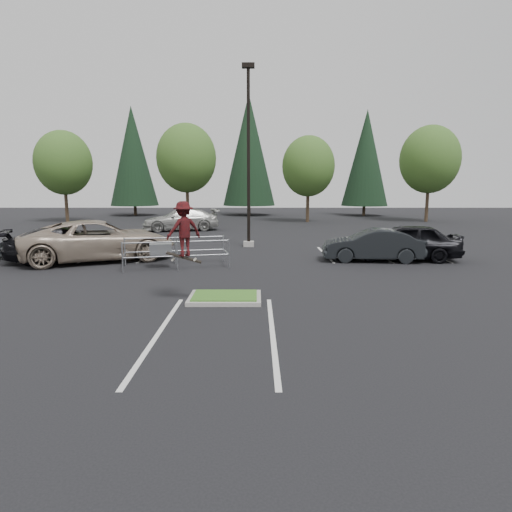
{
  "coord_description": "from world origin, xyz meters",
  "views": [
    {
      "loc": [
        0.98,
        -12.74,
        3.42
      ],
      "look_at": [
        0.95,
        1.5,
        1.12
      ],
      "focal_mm": 30.0,
      "sensor_mm": 36.0,
      "label": 1
    }
  ],
  "objects_px": {
    "decid_a": "(64,165)",
    "conif_a": "(133,156)",
    "light_pole": "(249,167)",
    "car_far_silver": "(182,220)",
    "decid_b": "(186,160)",
    "decid_d": "(429,162)",
    "skateboarder": "(183,229)",
    "decid_c": "(308,168)",
    "car_r_black": "(405,242)",
    "conif_c": "(366,158)",
    "car_l_black": "(65,244)",
    "car_r_charc": "(372,245)",
    "car_l_tan": "(97,241)",
    "cart_corral": "(164,249)",
    "conif_b": "(249,150)"
  },
  "relations": [
    {
      "from": "decid_b",
      "to": "conif_c",
      "type": "xyz_separation_m",
      "value": [
        20.01,
        8.97,
        0.8
      ]
    },
    {
      "from": "decid_c",
      "to": "cart_corral",
      "type": "height_order",
      "value": "decid_c"
    },
    {
      "from": "decid_d",
      "to": "car_r_charc",
      "type": "bearing_deg",
      "value": -116.5
    },
    {
      "from": "decid_a",
      "to": "car_l_black",
      "type": "bearing_deg",
      "value": -66.45
    },
    {
      "from": "decid_a",
      "to": "car_l_black",
      "type": "distance_m",
      "value": 25.51
    },
    {
      "from": "conif_a",
      "to": "car_l_tan",
      "type": "relative_size",
      "value": 1.89
    },
    {
      "from": "decid_c",
      "to": "decid_d",
      "type": "bearing_deg",
      "value": 2.39
    },
    {
      "from": "conif_b",
      "to": "car_far_silver",
      "type": "height_order",
      "value": "conif_b"
    },
    {
      "from": "decid_c",
      "to": "car_r_charc",
      "type": "height_order",
      "value": "decid_c"
    },
    {
      "from": "cart_corral",
      "to": "decid_c",
      "type": "bearing_deg",
      "value": 56.49
    },
    {
      "from": "conif_c",
      "to": "cart_corral",
      "type": "xyz_separation_m",
      "value": [
        -16.99,
        -34.16,
        -6.06
      ]
    },
    {
      "from": "decid_a",
      "to": "decid_c",
      "type": "relative_size",
      "value": 1.06
    },
    {
      "from": "conif_c",
      "to": "cart_corral",
      "type": "distance_m",
      "value": 38.63
    },
    {
      "from": "decid_b",
      "to": "decid_a",
      "type": "bearing_deg",
      "value": -177.61
    },
    {
      "from": "conif_a",
      "to": "conif_b",
      "type": "bearing_deg",
      "value": 2.05
    },
    {
      "from": "decid_c",
      "to": "car_r_charc",
      "type": "bearing_deg",
      "value": -89.08
    },
    {
      "from": "cart_corral",
      "to": "car_far_silver",
      "type": "xyz_separation_m",
      "value": [
        -2.01,
        15.9,
        0.08
      ]
    },
    {
      "from": "conif_b",
      "to": "car_l_black",
      "type": "bearing_deg",
      "value": -103.46
    },
    {
      "from": "decid_a",
      "to": "conif_c",
      "type": "bearing_deg",
      "value": 16.48
    },
    {
      "from": "conif_a",
      "to": "car_r_black",
      "type": "distance_m",
      "value": 39.83
    },
    {
      "from": "car_r_charc",
      "to": "car_r_black",
      "type": "xyz_separation_m",
      "value": [
        1.64,
        0.39,
        0.11
      ]
    },
    {
      "from": "conif_b",
      "to": "car_r_black",
      "type": "bearing_deg",
      "value": -76.42
    },
    {
      "from": "car_r_charc",
      "to": "conif_b",
      "type": "bearing_deg",
      "value": -164.35
    },
    {
      "from": "car_far_silver",
      "to": "decid_a",
      "type": "bearing_deg",
      "value": -139.95
    },
    {
      "from": "decid_a",
      "to": "conif_a",
      "type": "height_order",
      "value": "conif_a"
    },
    {
      "from": "conif_b",
      "to": "car_l_tan",
      "type": "distance_m",
      "value": 34.77
    },
    {
      "from": "light_pole",
      "to": "car_far_silver",
      "type": "xyz_separation_m",
      "value": [
        -5.5,
        9.25,
        -3.69
      ]
    },
    {
      "from": "decid_c",
      "to": "car_r_black",
      "type": "bearing_deg",
      "value": -84.88
    },
    {
      "from": "car_l_black",
      "to": "car_r_black",
      "type": "xyz_separation_m",
      "value": [
        16.0,
        0.32,
        0.08
      ]
    },
    {
      "from": "conif_b",
      "to": "car_r_charc",
      "type": "distance_m",
      "value": 34.83
    },
    {
      "from": "light_pole",
      "to": "car_far_silver",
      "type": "bearing_deg",
      "value": 120.74
    },
    {
      "from": "decid_b",
      "to": "conif_a",
      "type": "height_order",
      "value": "conif_a"
    },
    {
      "from": "skateboarder",
      "to": "car_l_tan",
      "type": "bearing_deg",
      "value": -86.27
    },
    {
      "from": "conif_b",
      "to": "car_r_black",
      "type": "distance_m",
      "value": 34.77
    },
    {
      "from": "cart_corral",
      "to": "car_l_tan",
      "type": "bearing_deg",
      "value": 140.73
    },
    {
      "from": "car_l_tan",
      "to": "decid_d",
      "type": "bearing_deg",
      "value": -70.39
    },
    {
      "from": "car_l_black",
      "to": "car_r_black",
      "type": "distance_m",
      "value": 16.0
    },
    {
      "from": "car_l_tan",
      "to": "cart_corral",
      "type": "bearing_deg",
      "value": -139.83
    },
    {
      "from": "cart_corral",
      "to": "decid_d",
      "type": "bearing_deg",
      "value": 36.61
    },
    {
      "from": "conif_c",
      "to": "car_far_silver",
      "type": "height_order",
      "value": "conif_c"
    },
    {
      "from": "decid_b",
      "to": "decid_d",
      "type": "height_order",
      "value": "decid_b"
    },
    {
      "from": "conif_a",
      "to": "conif_c",
      "type": "bearing_deg",
      "value": -1.02
    },
    {
      "from": "decid_c",
      "to": "decid_d",
      "type": "height_order",
      "value": "decid_d"
    },
    {
      "from": "decid_b",
      "to": "skateboarder",
      "type": "relative_size",
      "value": 5.23
    },
    {
      "from": "decid_b",
      "to": "car_l_tan",
      "type": "relative_size",
      "value": 1.4
    },
    {
      "from": "light_pole",
      "to": "conif_c",
      "type": "relative_size",
      "value": 0.81
    },
    {
      "from": "skateboarder",
      "to": "decid_a",
      "type": "bearing_deg",
      "value": -93.48
    },
    {
      "from": "cart_corral",
      "to": "car_l_black",
      "type": "distance_m",
      "value": 5.3
    },
    {
      "from": "decid_a",
      "to": "skateboarder",
      "type": "relative_size",
      "value": 4.83
    },
    {
      "from": "decid_c",
      "to": "conif_a",
      "type": "distance_m",
      "value": 22.5
    }
  ]
}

